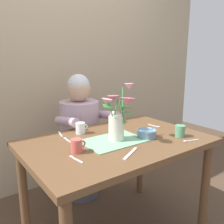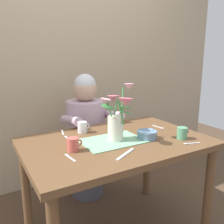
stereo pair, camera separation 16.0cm
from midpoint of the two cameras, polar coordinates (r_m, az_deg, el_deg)
The scene contains 15 objects.
wood_panel_backdrop at distance 2.46m, azimuth -10.06°, elevation 12.10°, with size 4.00×0.10×2.50m, color tan.
dining_table at distance 1.65m, azimuth 3.81°, elevation -9.76°, with size 1.20×0.80×0.74m.
seated_person at distance 2.21m, azimuth -3.96°, elevation -6.02°, with size 0.45×0.47×1.14m.
striped_placemat at distance 1.59m, azimuth 2.97°, elevation -6.82°, with size 0.40×0.28×0.01m, color #7AB289.
flower_vase at distance 1.55m, azimuth 4.04°, elevation -1.35°, with size 0.23×0.26×0.37m.
ceramic_bowl at distance 1.66m, azimuth 11.00°, elevation -5.23°, with size 0.14×0.14×0.06m.
dinner_knife at distance 1.39m, azimuth 6.57°, elevation -9.83°, with size 0.19×0.02×0.01m, color silver.
ceramic_mug at distance 1.43m, azimuth -5.94°, elevation -7.64°, with size 0.09×0.07×0.08m.
tea_cup at distance 1.71m, azimuth 18.79°, elevation -4.77°, with size 0.09×0.07×0.08m.
coffee_cup at distance 1.76m, azimuth -4.35°, elevation -3.62°, with size 0.09×0.07×0.08m.
spoon_0 at distance 1.64m, azimuth 20.43°, elevation -7.00°, with size 0.12×0.05×0.01m.
spoon_1 at distance 1.93m, azimuth 13.57°, elevation -3.59°, with size 0.03×0.12×0.01m.
spoon_2 at distance 1.36m, azimuth -6.83°, elevation -10.40°, with size 0.03×0.12×0.01m.
spoon_3 at distance 1.66m, azimuth -7.80°, elevation -6.08°, with size 0.02×0.12×0.01m.
spoon_4 at distance 1.79m, azimuth -9.10°, elevation -4.63°, with size 0.04×0.12×0.01m.
Camera 2 is at (-0.79, -1.30, 1.28)m, focal length 38.89 mm.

